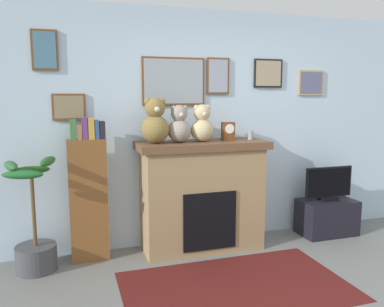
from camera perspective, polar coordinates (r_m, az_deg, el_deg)
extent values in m
cube|color=silver|center=(4.54, 3.11, 3.74)|extent=(5.20, 0.12, 2.60)
cube|color=brown|center=(4.30, -2.67, 10.43)|extent=(0.69, 0.02, 0.51)
cube|color=#939FA7|center=(4.29, -2.63, 10.43)|extent=(0.65, 0.00, 0.47)
cube|color=brown|center=(4.18, -20.64, 13.92)|extent=(0.25, 0.02, 0.39)
cube|color=#45708A|center=(4.17, -20.65, 13.93)|extent=(0.21, 0.00, 0.35)
cube|color=black|center=(4.73, 11.02, 11.37)|extent=(0.36, 0.02, 0.33)
cube|color=tan|center=(4.72, 11.08, 11.38)|extent=(0.32, 0.00, 0.29)
cube|color=brown|center=(4.15, -17.47, 6.46)|extent=(0.32, 0.02, 0.27)
cube|color=#867452|center=(4.14, -17.47, 6.46)|extent=(0.28, 0.00, 0.23)
cube|color=tan|center=(5.03, 16.90, 9.83)|extent=(0.34, 0.02, 0.30)
cube|color=slate|center=(5.02, 16.97, 9.82)|extent=(0.30, 0.00, 0.26)
cube|color=brown|center=(4.46, 3.80, 11.18)|extent=(0.26, 0.02, 0.40)
cube|color=#929BAF|center=(4.45, 3.86, 11.19)|extent=(0.22, 0.00, 0.36)
cube|color=#977951|center=(4.29, 1.43, -6.65)|extent=(1.28, 0.51, 1.11)
cube|color=brown|center=(4.18, 1.46, 1.24)|extent=(1.40, 0.57, 0.08)
cube|color=black|center=(4.11, 2.63, -9.84)|extent=(0.57, 0.02, 0.61)
cube|color=brown|center=(4.11, -14.82, -6.64)|extent=(0.38, 0.16, 1.25)
cube|color=#3A6D39|center=(3.98, -16.92, 3.33)|extent=(0.06, 0.13, 0.19)
cube|color=#9F6244|center=(3.98, -16.08, 3.08)|extent=(0.04, 0.13, 0.15)
cube|color=#5D3479|center=(3.98, -15.34, 3.56)|extent=(0.05, 0.13, 0.22)
cube|color=gold|center=(3.99, -14.48, 3.54)|extent=(0.06, 0.13, 0.21)
cube|color=#2B4F84|center=(3.99, -13.69, 3.42)|extent=(0.04, 0.13, 0.18)
cube|color=black|center=(4.00, -12.95, 3.36)|extent=(0.05, 0.13, 0.17)
cylinder|color=#3F3F44|center=(4.18, -21.70, -13.92)|extent=(0.38, 0.38, 0.25)
cylinder|color=brown|center=(4.03, -22.07, -7.65)|extent=(0.04, 0.04, 0.70)
ellipsoid|color=#235824|center=(3.88, -20.25, -1.07)|extent=(0.18, 0.37, 0.08)
ellipsoid|color=#25561B|center=(4.07, -22.48, -2.28)|extent=(0.37, 0.15, 0.08)
ellipsoid|color=#28592C|center=(3.90, -24.86, -1.62)|extent=(0.20, 0.37, 0.08)
ellipsoid|color=#1B5925|center=(3.74, -23.45, -2.84)|extent=(0.37, 0.19, 0.08)
cube|color=black|center=(5.08, 19.02, -8.73)|extent=(0.67, 0.40, 0.42)
cube|color=black|center=(5.02, 19.15, -6.21)|extent=(0.20, 0.14, 0.04)
cube|color=black|center=(4.97, 19.27, -3.94)|extent=(0.62, 0.03, 0.37)
cube|color=black|center=(4.96, 19.38, -3.98)|extent=(0.58, 0.00, 0.33)
cube|color=#4F1614|center=(3.68, 6.43, -18.62)|extent=(1.99, 1.18, 0.01)
cylinder|color=gray|center=(4.36, 8.51, 2.64)|extent=(0.06, 0.06, 0.10)
cube|color=brown|center=(4.24, 5.26, 3.22)|extent=(0.13, 0.09, 0.20)
cylinder|color=white|center=(4.20, 5.52, 3.59)|extent=(0.10, 0.01, 0.10)
sphere|color=olive|center=(4.00, -5.38, 3.54)|extent=(0.29, 0.29, 0.29)
sphere|color=olive|center=(3.99, -5.42, 6.64)|extent=(0.21, 0.21, 0.21)
sphere|color=olive|center=(3.97, -6.47, 7.52)|extent=(0.07, 0.07, 0.07)
sphere|color=olive|center=(4.00, -4.41, 7.55)|extent=(0.07, 0.07, 0.07)
sphere|color=beige|center=(3.90, -5.16, 6.45)|extent=(0.06, 0.06, 0.06)
sphere|color=gray|center=(4.06, -1.86, 3.31)|extent=(0.24, 0.24, 0.24)
sphere|color=gray|center=(4.05, -1.87, 5.86)|extent=(0.17, 0.17, 0.17)
sphere|color=gray|center=(4.03, -2.71, 6.58)|extent=(0.06, 0.06, 0.06)
sphere|color=gray|center=(4.06, -1.04, 6.61)|extent=(0.06, 0.06, 0.06)
sphere|color=beige|center=(3.98, -1.60, 5.69)|extent=(0.05, 0.05, 0.05)
sphere|color=tan|center=(4.14, 1.48, 3.42)|extent=(0.24, 0.24, 0.24)
sphere|color=tan|center=(4.12, 1.49, 5.95)|extent=(0.18, 0.18, 0.18)
sphere|color=tan|center=(4.10, 0.68, 6.68)|extent=(0.06, 0.06, 0.06)
sphere|color=tan|center=(4.14, 2.30, 6.69)|extent=(0.06, 0.06, 0.06)
sphere|color=beige|center=(4.06, 1.82, 5.79)|extent=(0.05, 0.05, 0.05)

